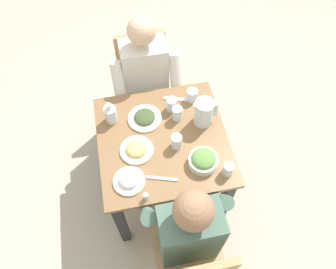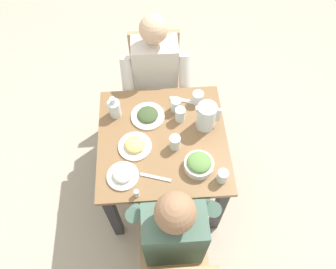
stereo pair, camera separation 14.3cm
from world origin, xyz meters
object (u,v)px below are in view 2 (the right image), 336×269
(dining_table, at_px, (163,149))
(salt_shaker, at_px, (137,193))
(water_glass_center, at_px, (198,98))
(water_glass_near_right, at_px, (222,176))
(oil_carafe, at_px, (115,109))
(plate_yoghurt, at_px, (123,175))
(chair_near, at_px, (175,266))
(water_glass_far_right, at_px, (176,105))
(water_pitcher, at_px, (206,116))
(water_glass_far_left, at_px, (180,114))
(plate_dolmas, at_px, (148,115))
(plate_fries, at_px, (135,145))
(water_glass_near_left, at_px, (175,142))
(salad_bowl, at_px, (199,164))
(chair_far, at_px, (156,78))
(diner_far, at_px, (156,85))
(diner_near, at_px, (173,222))

(dining_table, distance_m, salt_shaker, 0.43)
(water_glass_center, distance_m, water_glass_near_right, 0.58)
(oil_carafe, bearing_deg, plate_yoghurt, -83.69)
(chair_near, bearing_deg, water_glass_far_right, 85.37)
(salt_shaker, bearing_deg, water_pitcher, 45.36)
(water_glass_far_left, bearing_deg, plate_dolmas, 170.90)
(plate_yoghurt, bearing_deg, water_glass_center, 46.26)
(plate_yoghurt, relative_size, plate_fries, 0.91)
(water_glass_center, height_order, water_glass_near_left, water_glass_near_left)
(chair_near, distance_m, water_glass_far_left, 0.91)
(salad_bowl, bearing_deg, plate_fries, 156.12)
(salad_bowl, bearing_deg, water_glass_near_right, -35.71)
(chair_near, bearing_deg, salt_shaker, 118.83)
(plate_yoghurt, bearing_deg, salad_bowl, 3.91)
(water_glass_near_left, bearing_deg, plate_fries, 176.58)
(plate_fries, bearing_deg, water_glass_near_right, -27.08)
(plate_dolmas, bearing_deg, water_glass_center, 16.56)
(water_pitcher, bearing_deg, chair_near, -107.56)
(chair_near, bearing_deg, water_glass_near_right, 53.99)
(chair_near, relative_size, chair_far, 1.00)
(water_glass_far_right, bearing_deg, dining_table, -114.88)
(plate_dolmas, distance_m, water_glass_far_right, 0.20)
(chair_near, relative_size, water_glass_far_left, 8.66)
(plate_yoghurt, bearing_deg, plate_dolmas, 69.17)
(diner_far, distance_m, plate_yoghurt, 0.80)
(water_pitcher, distance_m, water_glass_far_left, 0.17)
(chair_near, height_order, water_glass_center, chair_near)
(water_glass_far_left, bearing_deg, plate_fries, -146.95)
(plate_fries, xyz_separation_m, water_glass_near_left, (0.24, -0.01, 0.03))
(oil_carafe, distance_m, salt_shaker, 0.59)
(plate_fries, relative_size, water_glass_near_left, 2.09)
(diner_near, xyz_separation_m, water_pitcher, (0.25, 0.59, 0.18))
(chair_near, bearing_deg, diner_near, 90.00)
(diner_near, xyz_separation_m, water_glass_far_right, (0.08, 0.73, 0.13))
(salt_shaker, bearing_deg, chair_near, -61.17)
(chair_far, xyz_separation_m, salad_bowl, (0.22, -0.93, 0.27))
(chair_near, distance_m, water_glass_near_right, 0.58)
(diner_near, bearing_deg, plate_fries, 113.24)
(chair_far, xyz_separation_m, plate_yoghurt, (-0.23, -0.96, 0.25))
(salad_bowl, distance_m, plate_dolmas, 0.48)
(plate_yoghurt, relative_size, water_glass_near_left, 1.90)
(water_glass_near_left, bearing_deg, chair_near, -94.08)
(water_glass_near_left, xyz_separation_m, oil_carafe, (-0.37, 0.27, 0.01))
(diner_far, bearing_deg, dining_table, -88.23)
(water_glass_center, height_order, water_glass_near_right, water_glass_near_right)
(plate_yoghurt, distance_m, plate_fries, 0.21)
(plate_dolmas, distance_m, oil_carafe, 0.22)
(water_glass_near_right, bearing_deg, water_glass_near_left, 136.50)
(diner_far, height_order, plate_fries, diner_far)
(plate_fries, bearing_deg, dining_table, 16.12)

